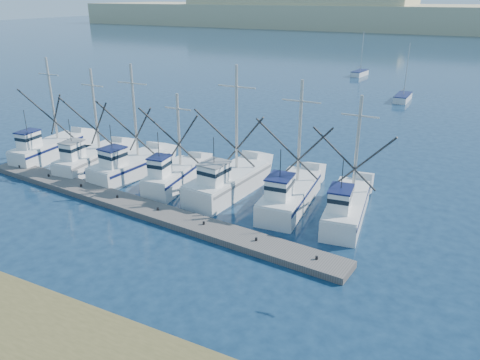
# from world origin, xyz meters

# --- Properties ---
(ground) EXTENTS (500.00, 500.00, 0.00)m
(ground) POSITION_xyz_m (0.00, 0.00, 0.00)
(ground) COLOR #0D233B
(ground) RESTS_ON ground
(floating_dock) EXTENTS (32.09, 5.32, 0.43)m
(floating_dock) POSITION_xyz_m (-9.67, 6.62, 0.21)
(floating_dock) COLOR #5D5753
(floating_dock) RESTS_ON ground
(dune_ridge) EXTENTS (360.00, 60.00, 10.00)m
(dune_ridge) POSITION_xyz_m (0.00, 210.00, 5.00)
(dune_ridge) COLOR tan
(dune_ridge) RESTS_ON ground
(trawler_fleet) EXTENTS (31.31, 8.47, 9.69)m
(trawler_fleet) POSITION_xyz_m (-9.02, 11.58, 0.99)
(trawler_fleet) COLOR silver
(trawler_fleet) RESTS_ON ground
(sailboat_near) EXTENTS (1.87, 5.21, 8.10)m
(sailboat_near) POSITION_xyz_m (1.26, 53.47, 0.50)
(sailboat_near) COLOR silver
(sailboat_near) RESTS_ON ground
(sailboat_far) EXTENTS (2.35, 5.05, 8.10)m
(sailboat_far) POSITION_xyz_m (-9.77, 73.07, 0.50)
(sailboat_far) COLOR silver
(sailboat_far) RESTS_ON ground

